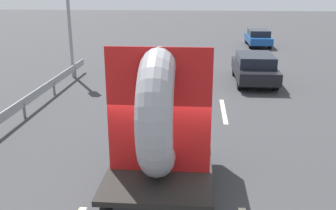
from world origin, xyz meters
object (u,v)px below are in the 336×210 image
(flatbed_truck, at_px, (166,118))
(traffic_light, at_px, (68,0))
(oncoming_car, at_px, (258,37))
(distant_sedan, at_px, (254,67))

(flatbed_truck, bearing_deg, traffic_light, 117.69)
(oncoming_car, bearing_deg, flatbed_truck, -103.59)
(distant_sedan, distance_m, oncoming_car, 11.39)
(flatbed_truck, distance_m, distant_sedan, 10.85)
(traffic_light, distance_m, oncoming_car, 15.57)
(flatbed_truck, bearing_deg, distant_sedan, 71.69)
(oncoming_car, bearing_deg, traffic_light, -135.31)
(distant_sedan, bearing_deg, oncoming_car, 80.89)
(traffic_light, bearing_deg, flatbed_truck, -62.31)
(distant_sedan, height_order, oncoming_car, distant_sedan)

